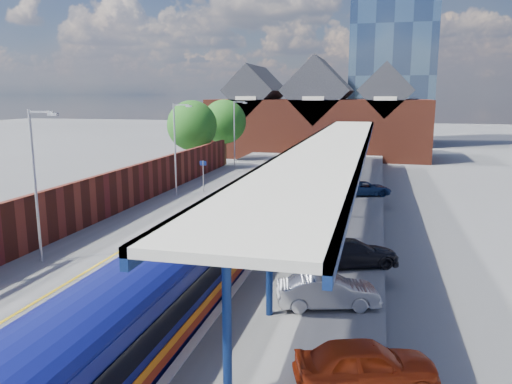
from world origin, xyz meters
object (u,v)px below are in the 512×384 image
(lamp_post_c, at_px, (177,144))
(parked_car_silver, at_px, (328,291))
(lamp_post_d, at_px, (236,130))
(platform_sign, at_px, (203,171))
(parked_car_red, at_px, (366,364))
(parked_car_dark, at_px, (353,253))
(lamp_post_b, at_px, (37,177))
(parked_car_blue, at_px, (366,188))
(train, at_px, (288,177))

(lamp_post_c, relative_size, parked_car_silver, 1.89)
(lamp_post_d, height_order, platform_sign, lamp_post_d)
(lamp_post_d, height_order, parked_car_red, lamp_post_d)
(lamp_post_c, distance_m, platform_sign, 3.34)
(platform_sign, height_order, parked_car_red, platform_sign)
(parked_car_dark, bearing_deg, lamp_post_c, 26.18)
(parked_car_red, bearing_deg, lamp_post_b, 46.93)
(parked_car_blue, bearing_deg, lamp_post_b, 129.33)
(parked_car_dark, bearing_deg, parked_car_silver, 151.70)
(lamp_post_b, relative_size, lamp_post_c, 1.00)
(platform_sign, relative_size, parked_car_red, 0.66)
(platform_sign, height_order, parked_car_dark, platform_sign)
(parked_car_dark, bearing_deg, parked_car_blue, -21.10)
(train, height_order, platform_sign, platform_sign)
(train, distance_m, parked_car_blue, 6.24)
(platform_sign, bearing_deg, parked_car_dark, -50.13)
(parked_car_red, height_order, parked_car_silver, parked_car_red)
(platform_sign, distance_m, parked_car_silver, 23.18)
(platform_sign, xyz_separation_m, parked_car_blue, (12.68, 1.65, -1.16))
(train, distance_m, parked_car_red, 27.78)
(lamp_post_d, distance_m, parked_car_dark, 32.39)
(parked_car_dark, xyz_separation_m, parked_car_blue, (0.12, 16.70, -0.07))
(parked_car_silver, bearing_deg, lamp_post_b, 65.51)
(train, xyz_separation_m, parked_car_silver, (5.43, -22.03, -0.51))
(parked_car_dark, bearing_deg, parked_car_red, 164.36)
(train, bearing_deg, parked_car_silver, -76.15)
(platform_sign, xyz_separation_m, parked_car_dark, (12.57, -15.05, -1.08))
(platform_sign, bearing_deg, parked_car_blue, 7.43)
(parked_car_dark, bearing_deg, train, -1.27)
(lamp_post_c, distance_m, parked_car_dark, 19.38)
(lamp_post_b, bearing_deg, platform_sign, 85.67)
(lamp_post_c, bearing_deg, parked_car_dark, -43.13)
(lamp_post_d, bearing_deg, train, -56.41)
(parked_car_blue, bearing_deg, lamp_post_d, 33.57)
(platform_sign, relative_size, parked_car_blue, 0.65)
(lamp_post_d, xyz_separation_m, parked_car_blue, (14.05, -12.35, -3.46))
(parked_car_red, height_order, parked_car_blue, parked_car_red)
(parked_car_red, distance_m, parked_car_dark, 9.71)
(lamp_post_c, xyz_separation_m, parked_car_red, (14.78, -22.72, -3.35))
(parked_car_blue, bearing_deg, parked_car_red, 166.48)
(lamp_post_c, relative_size, parked_car_red, 1.85)
(platform_sign, bearing_deg, lamp_post_b, -94.33)
(train, bearing_deg, lamp_post_c, -152.02)
(lamp_post_b, distance_m, parked_car_blue, 24.40)
(parked_car_red, xyz_separation_m, parked_car_dark, (-0.86, 9.67, -0.04))
(parked_car_silver, height_order, parked_car_dark, parked_car_silver)
(platform_sign, bearing_deg, train, 18.51)
(train, distance_m, platform_sign, 6.87)
(lamp_post_d, height_order, parked_car_dark, lamp_post_d)
(train, relative_size, parked_car_blue, 17.21)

